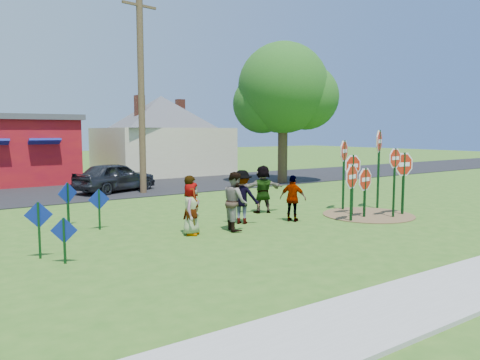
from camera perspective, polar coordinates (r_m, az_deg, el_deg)
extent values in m
plane|color=#315E1A|center=(15.01, 1.20, -5.52)|extent=(120.00, 120.00, 0.00)
cube|color=#9E9E99|center=(10.27, 26.05, -11.35)|extent=(22.00, 1.80, 0.08)
cube|color=black|center=(25.11, -14.43, -1.00)|extent=(120.00, 7.50, 0.04)
cylinder|color=brown|center=(17.33, 15.35, -4.12)|extent=(3.20, 3.20, 0.03)
cube|color=navy|center=(26.90, -22.76, 4.26)|extent=(1.60, 0.78, 0.45)
cube|color=beige|center=(33.10, -9.50, 3.50)|extent=(8.00, 7.00, 3.20)
pyramid|color=#4C4C51|center=(33.16, -9.62, 10.07)|extent=(9.40, 9.40, 2.20)
cube|color=brown|center=(31.38, -12.14, 8.80)|extent=(0.55, 0.55, 1.40)
cube|color=brown|center=(34.89, -7.30, 8.58)|extent=(0.55, 0.55, 1.40)
cube|color=#0F3816|center=(15.89, 13.43, -1.57)|extent=(0.08, 0.09, 1.90)
cylinder|color=white|center=(15.83, 13.48, 0.40)|extent=(1.07, 0.31, 1.11)
cylinder|color=#B4200C|center=(15.83, 13.48, 0.40)|extent=(0.93, 0.27, 0.96)
cube|color=white|center=(15.83, 13.48, 0.40)|extent=(0.47, 0.14, 0.14)
cube|color=#0F3816|center=(18.08, 12.52, 0.55)|extent=(0.08, 0.09, 2.65)
cylinder|color=white|center=(18.02, 12.58, 3.48)|extent=(1.01, 0.48, 1.10)
cylinder|color=#B4200C|center=(18.02, 12.58, 3.48)|extent=(0.87, 0.41, 0.95)
cube|color=white|center=(18.02, 12.58, 3.48)|extent=(0.44, 0.21, 0.14)
cylinder|color=gold|center=(18.02, 12.58, 3.48)|extent=(1.00, 0.47, 1.10)
cube|color=#0F3816|center=(16.94, 18.28, -0.37)|extent=(0.06, 0.07, 2.41)
cylinder|color=white|center=(16.88, 18.38, 2.55)|extent=(0.94, 0.10, 0.94)
cylinder|color=#B4200C|center=(16.88, 18.38, 2.55)|extent=(0.81, 0.09, 0.81)
cube|color=white|center=(16.88, 18.38, 2.55)|extent=(0.41, 0.04, 0.12)
cube|color=#0F3816|center=(18.79, 16.52, 1.24)|extent=(0.09, 0.10, 3.04)
cylinder|color=white|center=(18.73, 16.62, 4.55)|extent=(1.08, 0.55, 1.19)
cylinder|color=#B4200C|center=(18.73, 16.62, 4.55)|extent=(0.93, 0.48, 1.03)
cube|color=white|center=(18.73, 16.62, 4.55)|extent=(0.47, 0.24, 0.15)
cylinder|color=gold|center=(18.73, 16.62, 4.55)|extent=(1.07, 0.54, 1.19)
cube|color=#0F3816|center=(16.72, 14.96, -1.53)|extent=(0.07, 0.08, 1.73)
cylinder|color=white|center=(16.67, 15.01, 0.07)|extent=(1.08, 0.20, 1.09)
cylinder|color=#B4200C|center=(16.67, 15.01, 0.07)|extent=(0.93, 0.18, 0.94)
cube|color=white|center=(16.67, 15.01, 0.07)|extent=(0.47, 0.09, 0.14)
cube|color=#0F3816|center=(17.65, 19.28, -0.45)|extent=(0.07, 0.08, 2.24)
cylinder|color=white|center=(17.59, 19.36, 1.81)|extent=(1.15, 0.16, 1.16)
cylinder|color=#B4200C|center=(17.59, 19.36, 1.81)|extent=(1.00, 0.14, 1.00)
cube|color=white|center=(17.59, 19.36, 1.81)|extent=(0.51, 0.07, 0.14)
cylinder|color=gold|center=(17.59, 19.36, 1.81)|extent=(1.15, 0.15, 1.16)
cube|color=#0F3816|center=(17.13, 13.53, -0.61)|extent=(0.06, 0.07, 2.15)
cylinder|color=white|center=(17.06, 13.59, 1.72)|extent=(1.05, 0.07, 1.05)
cylinder|color=#B4200C|center=(17.06, 13.59, 1.72)|extent=(0.90, 0.06, 0.90)
cube|color=white|center=(17.06, 13.59, 1.72)|extent=(0.46, 0.03, 0.13)
cube|color=#0F3816|center=(11.36, -20.62, -6.96)|extent=(0.07, 0.07, 1.05)
cube|color=navy|center=(11.31, -20.66, -5.77)|extent=(0.53, 0.31, 0.60)
cube|color=#0F3816|center=(11.99, -23.29, -5.67)|extent=(0.07, 0.07, 1.35)
cube|color=navy|center=(11.92, -23.36, -3.92)|extent=(0.61, 0.22, 0.64)
cube|color=#0F3816|center=(14.86, -16.78, -3.47)|extent=(0.06, 0.06, 1.23)
cube|color=navy|center=(14.82, -16.82, -2.28)|extent=(0.65, 0.07, 0.65)
cube|color=#0F3816|center=(15.72, -20.24, -2.82)|extent=(0.07, 0.08, 1.38)
cube|color=navy|center=(15.67, -20.28, -1.52)|extent=(0.66, 0.27, 0.70)
imported|color=navy|center=(13.57, -5.96, -3.49)|extent=(0.87, 0.88, 1.53)
imported|color=#307B71|center=(13.58, -6.03, -3.06)|extent=(0.47, 0.66, 1.73)
imported|color=brown|center=(14.10, -0.58, -2.60)|extent=(0.90, 1.03, 1.78)
imported|color=#343439|center=(15.14, 0.26, -2.07)|extent=(1.24, 1.26, 1.74)
imported|color=#552F61|center=(15.58, 6.47, -2.25)|extent=(0.78, 0.97, 1.55)
imported|color=#214D34|center=(17.14, 2.79, -1.11)|extent=(1.71, 1.02, 1.76)
imported|color=#313036|center=(23.70, -14.97, 0.37)|extent=(4.54, 3.04, 1.44)
cylinder|color=#4C3823|center=(22.88, -11.96, 10.90)|extent=(0.31, 0.31, 10.01)
cube|color=#4C3823|center=(23.52, -12.17, 20.11)|extent=(1.77, 0.39, 0.11)
cylinder|color=#382819|center=(26.88, 5.23, 4.21)|extent=(0.55, 0.55, 4.34)
sphere|color=#154C14|center=(26.97, 5.29, 11.13)|extent=(5.12, 5.12, 5.12)
sphere|color=#154C14|center=(27.27, 8.03, 10.00)|extent=(3.74, 3.74, 3.74)
sphere|color=#154C14|center=(26.97, 2.72, 9.26)|extent=(3.35, 3.35, 3.35)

